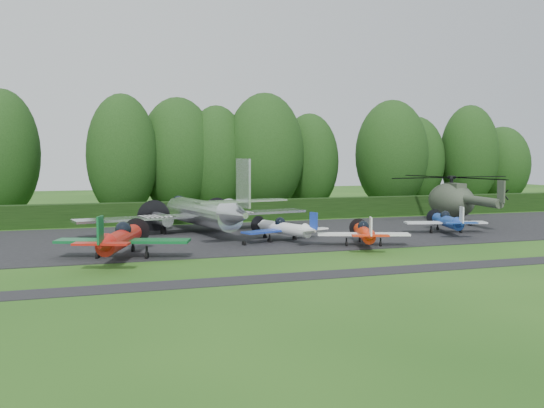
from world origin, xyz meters
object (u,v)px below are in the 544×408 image
object	(u,v)px
helicopter	(452,197)
light_plane_orange	(364,233)
transport_plane	(203,213)
light_plane_blue	(447,221)
light_plane_white	(285,228)
light_plane_red	(120,239)
sign_board	(479,202)

from	to	relation	value
helicopter	light_plane_orange	bearing A→B (deg)	-150.30
transport_plane	light_plane_blue	size ratio (longest dim) A/B	2.86
light_plane_white	light_plane_orange	bearing A→B (deg)	-23.60
transport_plane	light_plane_orange	world-z (taller)	transport_plane
light_plane_red	sign_board	xyz separation A→B (m)	(39.40, 18.38, -0.10)
light_plane_white	helicopter	world-z (taller)	helicopter
light_plane_white	light_plane_orange	size ratio (longest dim) A/B	1.01
light_plane_blue	helicopter	bearing A→B (deg)	37.34
light_plane_red	transport_plane	bearing A→B (deg)	35.68
light_plane_red	helicopter	size ratio (longest dim) A/B	0.54
light_plane_blue	light_plane_red	bearing A→B (deg)	173.54
light_plane_orange	helicopter	size ratio (longest dim) A/B	0.42
light_plane_orange	light_plane_white	bearing A→B (deg)	116.96
transport_plane	helicopter	size ratio (longest dim) A/B	1.24
light_plane_red	light_plane_blue	world-z (taller)	light_plane_red
light_plane_orange	sign_board	xyz separation A→B (m)	(23.28, 18.39, 0.18)
transport_plane	light_plane_red	bearing A→B (deg)	-113.88
transport_plane	light_plane_blue	distance (m)	19.45
light_plane_orange	light_plane_blue	distance (m)	10.42
light_plane_blue	helicopter	xyz separation A→B (m)	(5.60, 7.49, 1.29)
transport_plane	sign_board	xyz separation A→B (m)	(32.29, 8.22, -0.56)
light_plane_white	sign_board	world-z (taller)	light_plane_white
light_plane_red	sign_board	size ratio (longest dim) A/B	2.71
light_plane_white	helicopter	bearing A→B (deg)	41.59
light_plane_orange	light_plane_blue	xyz separation A→B (m)	(9.51, 4.26, 0.03)
light_plane_red	light_plane_white	bearing A→B (deg)	-0.40
transport_plane	light_plane_blue	xyz separation A→B (m)	(18.52, -5.91, -0.70)
light_plane_white	sign_board	xyz separation A→B (m)	(27.56, 14.32, 0.17)
transport_plane	light_plane_red	size ratio (longest dim) A/B	2.31
light_plane_orange	light_plane_blue	world-z (taller)	light_plane_blue
sign_board	light_plane_white	bearing A→B (deg)	-151.21
light_plane_red	sign_board	world-z (taller)	light_plane_red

